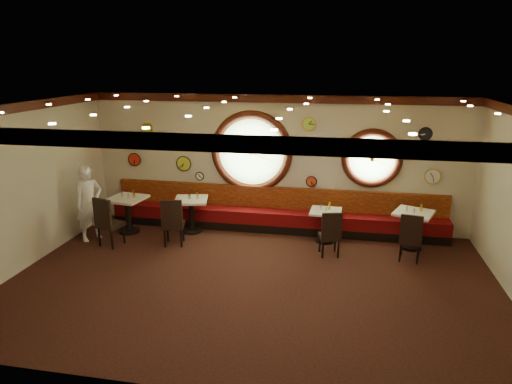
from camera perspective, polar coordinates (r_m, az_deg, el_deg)
name	(u,v)px	position (r m, az deg, el deg)	size (l,w,h in m)	color
floor	(252,281)	(8.62, -0.52, -11.12)	(9.00, 6.00, 0.00)	black
ceiling	(251,107)	(7.70, -0.58, 10.56)	(9.00, 6.00, 0.02)	gold
wall_back	(276,163)	(10.88, 2.56, 3.64)	(9.00, 0.02, 3.20)	beige
wall_front	(200,275)	(5.31, -7.02, -10.22)	(9.00, 0.02, 3.20)	beige
wall_left	(24,186)	(9.90, -27.01, 0.62)	(0.02, 6.00, 3.20)	beige
molding_back	(277,99)	(10.61, 2.62, 11.57)	(9.00, 0.10, 0.18)	#39120A
molding_front	(197,143)	(4.88, -7.44, 6.15)	(9.00, 0.10, 0.18)	#39120A
molding_left	(15,108)	(9.63, -27.91, 9.30)	(0.10, 6.00, 0.18)	#39120A
banquette_base	(274,226)	(11.04, 2.25, -4.29)	(8.00, 0.55, 0.20)	black
banquette_seat	(274,216)	(10.95, 2.26, -3.07)	(8.00, 0.55, 0.30)	#5C070B
banquette_back	(276,198)	(11.04, 2.46, -0.74)	(8.00, 0.10, 0.55)	#610708
porthole_left_glass	(252,152)	(10.92, -0.56, 5.05)	(1.66, 1.66, 0.02)	#93BD71
porthole_left_frame	(251,152)	(10.91, -0.57, 5.03)	(1.98, 1.98, 0.18)	#39120A
porthole_left_ring	(251,152)	(10.88, -0.60, 5.00)	(1.61, 1.61, 0.03)	gold
porthole_right_glass	(372,158)	(10.75, 14.28, 4.10)	(1.10, 1.10, 0.02)	#93BD71
porthole_right_frame	(372,159)	(10.74, 14.28, 4.08)	(1.38, 1.38, 0.18)	#39120A
porthole_right_ring	(372,159)	(10.71, 14.29, 4.05)	(1.09, 1.09, 0.03)	gold
wall_clock_0	(311,181)	(10.85, 6.95, 1.33)	(0.24, 0.24, 0.03)	red
wall_clock_1	(425,134)	(10.74, 20.41, 6.83)	(0.28, 0.28, 0.03)	black
wall_clock_2	(433,176)	(10.96, 21.22, 1.84)	(0.34, 0.34, 0.03)	white
wall_clock_3	(184,164)	(11.41, -9.00, 3.53)	(0.36, 0.36, 0.03)	gold
wall_clock_4	(147,128)	(11.60, -13.42, 7.76)	(0.26, 0.26, 0.03)	#88CE29
wall_clock_5	(200,176)	(11.35, -7.03, 1.99)	(0.20, 0.20, 0.03)	white
wall_clock_6	(309,124)	(10.60, 6.65, 8.43)	(0.30, 0.30, 0.03)	#ABD944
wall_clock_7	(135,160)	(11.90, -14.94, 3.95)	(0.32, 0.32, 0.03)	red
table_a	(128,210)	(11.19, -15.74, -2.22)	(0.89, 0.89, 0.86)	black
table_b	(191,211)	(10.90, -8.07, -2.38)	(0.90, 0.90, 0.83)	black
table_c	(325,222)	(10.35, 8.65, -3.73)	(0.71, 0.71, 0.74)	black
table_d	(413,225)	(10.43, 18.98, -3.95)	(0.98, 0.98, 0.83)	black
chair_a	(107,219)	(10.42, -18.17, -3.21)	(0.58, 0.58, 0.69)	black
chair_b	(173,219)	(10.11, -10.37, -3.38)	(0.54, 0.54, 0.67)	black
chair_c	(331,231)	(9.54, 9.30, -4.85)	(0.50, 0.50, 0.61)	black
chair_d	(411,235)	(9.70, 18.79, -5.07)	(0.50, 0.50, 0.63)	black
condiment_a_salt	(122,195)	(11.16, -16.40, -0.32)	(0.04, 0.04, 0.11)	silver
condiment_b_salt	(189,197)	(10.81, -8.42, -0.57)	(0.04, 0.04, 0.10)	#B8B8BC
condiment_c_salt	(321,207)	(10.29, 8.14, -1.88)	(0.04, 0.04, 0.11)	silver
condiment_d_salt	(407,209)	(10.30, 18.34, -2.01)	(0.04, 0.04, 0.11)	silver
condiment_a_pepper	(128,197)	(10.96, -15.69, -0.55)	(0.04, 0.04, 0.11)	silver
condiment_b_pepper	(190,197)	(10.78, -8.26, -0.58)	(0.04, 0.04, 0.11)	silver
condiment_c_pepper	(326,209)	(10.21, 8.76, -2.09)	(0.04, 0.04, 0.10)	silver
condiment_d_pepper	(414,211)	(10.23, 19.17, -2.25)	(0.03, 0.03, 0.10)	silver
condiment_a_bottle	(134,194)	(11.04, -15.04, -0.20)	(0.05, 0.05, 0.18)	gold
condiment_b_bottle	(197,196)	(10.77, -7.34, -0.44)	(0.05, 0.05, 0.15)	gold
condiment_c_bottle	(329,206)	(10.32, 9.16, -1.69)	(0.05, 0.05, 0.17)	gold
condiment_d_bottle	(421,208)	(10.39, 19.96, -1.87)	(0.05, 0.05, 0.16)	gold
waiter	(89,203)	(10.90, -20.12, -1.33)	(0.63, 0.41, 1.72)	white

